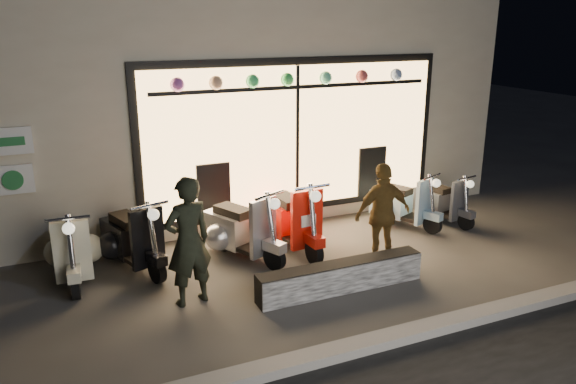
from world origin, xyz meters
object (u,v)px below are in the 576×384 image
(man, at_px, (188,242))
(scooter_red, at_px, (288,218))
(graffiti_barrier, at_px, (341,277))
(scooter_silver, at_px, (236,228))
(woman, at_px, (383,214))

(man, bearing_deg, scooter_red, -158.89)
(graffiti_barrier, relative_size, man, 1.40)
(man, bearing_deg, scooter_silver, -142.67)
(graffiti_barrier, xyz_separation_m, scooter_silver, (-0.88, 1.68, 0.24))
(woman, bearing_deg, scooter_silver, -28.02)
(scooter_silver, height_order, woman, woman)
(scooter_red, bearing_deg, scooter_silver, 179.89)
(scooter_red, bearing_deg, graffiti_barrier, -94.14)
(scooter_red, relative_size, man, 0.95)
(scooter_silver, xyz_separation_m, scooter_red, (0.89, 0.06, 0.02))
(scooter_red, distance_m, man, 2.32)
(scooter_red, bearing_deg, woman, -52.95)
(scooter_red, distance_m, woman, 1.55)
(scooter_red, xyz_separation_m, woman, (1.00, -1.15, 0.30))
(graffiti_barrier, xyz_separation_m, scooter_red, (0.00, 1.74, 0.25))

